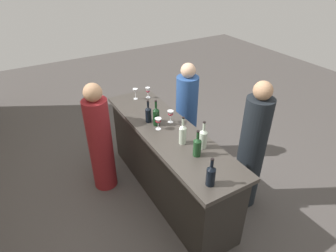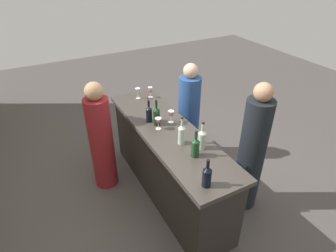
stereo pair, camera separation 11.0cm
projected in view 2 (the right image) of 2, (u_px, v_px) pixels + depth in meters
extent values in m
plane|color=#4C4744|center=(168.00, 191.00, 3.80)|extent=(12.00, 12.00, 0.00)
cube|color=#2A2723|center=(168.00, 164.00, 3.56)|extent=(2.19, 0.54, 0.91)
cube|color=#3D3833|center=(168.00, 131.00, 3.30)|extent=(2.27, 0.62, 0.05)
cylinder|color=black|center=(207.00, 178.00, 2.47)|extent=(0.08, 0.08, 0.17)
cone|color=black|center=(208.00, 169.00, 2.42)|extent=(0.08, 0.08, 0.03)
cylinder|color=black|center=(208.00, 164.00, 2.39)|extent=(0.03, 0.03, 0.07)
cylinder|color=black|center=(208.00, 160.00, 2.37)|extent=(0.03, 0.03, 0.01)
cylinder|color=#193D1E|center=(195.00, 149.00, 2.83)|extent=(0.08, 0.08, 0.17)
cone|color=#193D1E|center=(196.00, 140.00, 2.77)|extent=(0.08, 0.08, 0.03)
cylinder|color=#193D1E|center=(196.00, 136.00, 2.75)|extent=(0.03, 0.03, 0.07)
cylinder|color=black|center=(196.00, 132.00, 2.72)|extent=(0.03, 0.03, 0.01)
cylinder|color=#B7C6B2|center=(202.00, 141.00, 2.94)|extent=(0.08, 0.08, 0.19)
cone|color=#B7C6B2|center=(203.00, 132.00, 2.88)|extent=(0.08, 0.08, 0.04)
cylinder|color=#B7C6B2|center=(203.00, 127.00, 2.85)|extent=(0.03, 0.03, 0.08)
cylinder|color=black|center=(203.00, 123.00, 2.83)|extent=(0.03, 0.03, 0.01)
cylinder|color=#B7C6B2|center=(181.00, 136.00, 3.01)|extent=(0.08, 0.08, 0.19)
cone|color=#B7C6B2|center=(182.00, 127.00, 2.95)|extent=(0.08, 0.08, 0.04)
cylinder|color=#B7C6B2|center=(182.00, 122.00, 2.92)|extent=(0.03, 0.03, 0.08)
cylinder|color=black|center=(182.00, 118.00, 2.89)|extent=(0.03, 0.03, 0.01)
cylinder|color=black|center=(157.00, 117.00, 3.34)|extent=(0.08, 0.08, 0.19)
cone|color=black|center=(156.00, 109.00, 3.28)|extent=(0.08, 0.08, 0.04)
cylinder|color=black|center=(156.00, 104.00, 3.25)|extent=(0.03, 0.03, 0.08)
cylinder|color=black|center=(156.00, 101.00, 3.22)|extent=(0.03, 0.03, 0.01)
cylinder|color=black|center=(149.00, 115.00, 3.41)|extent=(0.07, 0.07, 0.17)
cone|color=black|center=(149.00, 108.00, 3.35)|extent=(0.07, 0.07, 0.03)
cylinder|color=black|center=(149.00, 104.00, 3.32)|extent=(0.03, 0.03, 0.07)
cylinder|color=black|center=(149.00, 101.00, 3.30)|extent=(0.03, 0.03, 0.01)
cylinder|color=white|center=(150.00, 97.00, 4.01)|extent=(0.07, 0.07, 0.00)
cylinder|color=white|center=(150.00, 95.00, 3.99)|extent=(0.01, 0.01, 0.07)
cone|color=white|center=(150.00, 90.00, 3.95)|extent=(0.06, 0.06, 0.08)
cone|color=maroon|center=(150.00, 92.00, 3.96)|extent=(0.05, 0.05, 0.03)
cylinder|color=white|center=(171.00, 122.00, 3.43)|extent=(0.07, 0.07, 0.00)
cylinder|color=white|center=(171.00, 119.00, 3.41)|extent=(0.01, 0.01, 0.08)
cone|color=white|center=(171.00, 114.00, 3.37)|extent=(0.07, 0.07, 0.07)
cone|color=maroon|center=(171.00, 115.00, 3.38)|extent=(0.06, 0.06, 0.03)
cylinder|color=white|center=(138.00, 98.00, 3.98)|extent=(0.06, 0.06, 0.00)
cylinder|color=white|center=(138.00, 96.00, 3.96)|extent=(0.01, 0.01, 0.08)
cone|color=white|center=(138.00, 91.00, 3.92)|extent=(0.07, 0.07, 0.07)
cylinder|color=white|center=(158.00, 129.00, 3.30)|extent=(0.06, 0.06, 0.00)
cylinder|color=white|center=(158.00, 126.00, 3.29)|extent=(0.01, 0.01, 0.07)
cone|color=white|center=(158.00, 121.00, 3.25)|extent=(0.08, 0.08, 0.07)
cone|color=maroon|center=(158.00, 122.00, 3.26)|extent=(0.07, 0.07, 0.03)
cylinder|color=#284C8C|center=(189.00, 118.00, 4.16)|extent=(0.31, 0.31, 1.27)
sphere|color=#D8AD8C|center=(191.00, 71.00, 3.78)|extent=(0.20, 0.20, 0.20)
cylinder|color=black|center=(251.00, 156.00, 3.26)|extent=(0.34, 0.34, 1.44)
sphere|color=tan|center=(263.00, 92.00, 2.84)|extent=(0.20, 0.20, 0.20)
cylinder|color=maroon|center=(102.00, 144.00, 3.61)|extent=(0.30, 0.30, 1.27)
sphere|color=tan|center=(94.00, 91.00, 3.22)|extent=(0.22, 0.22, 0.22)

